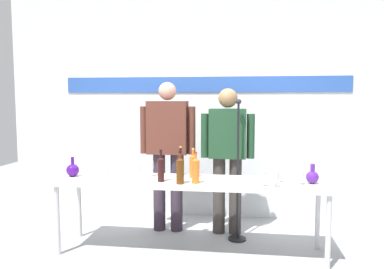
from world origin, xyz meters
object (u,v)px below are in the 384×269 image
object	(u,v)px
wine_glass_left_3	(105,170)
wine_glass_left_4	(151,165)
presenter_right	(227,151)
wine_bottle_2	(193,165)
wine_glass_left_2	(89,165)
decanter_blue_right	(312,177)
wine_glass_right_3	(262,176)
wine_bottle_1	(180,170)
wine_glass_left_0	(137,168)
display_table	(190,185)
decanter_blue_left	(73,170)
wine_glass_right_4	(275,176)
wine_bottle_4	(181,163)
wine_glass_right_2	(300,175)
wine_glass_left_1	(103,169)
wine_bottle_0	(196,170)
presenter_left	(168,145)
microphone_stand	(238,193)
wine_glass_right_0	(274,175)
wine_glass_right_1	(280,172)
wine_bottle_3	(161,168)

from	to	relation	value
wine_glass_left_3	wine_glass_left_4	distance (m)	0.48
wine_glass_left_3	presenter_right	bearing A→B (deg)	32.04
wine_bottle_2	wine_glass_left_2	size ratio (longest dim) A/B	1.97
decanter_blue_right	wine_glass_right_3	bearing A→B (deg)	-157.46
presenter_right	wine_glass_left_2	world-z (taller)	presenter_right
wine_bottle_1	wine_glass_left_0	size ratio (longest dim) A/B	2.24
presenter_right	wine_glass_left_0	size ratio (longest dim) A/B	11.75
wine_glass_left_3	display_table	bearing A→B (deg)	9.98
display_table	wine_glass_left_3	world-z (taller)	wine_glass_left_3
decanter_blue_left	wine_glass_right_4	bearing A→B (deg)	-5.96
wine_bottle_4	wine_glass_left_0	size ratio (longest dim) A/B	2.17
wine_glass_right_2	display_table	bearing A→B (deg)	176.01
presenter_right	wine_glass_left_1	distance (m)	1.39
wine_bottle_4	wine_glass_right_4	world-z (taller)	wine_bottle_4
wine_glass_left_1	wine_bottle_4	bearing A→B (deg)	19.47
wine_bottle_0	presenter_left	bearing A→B (deg)	120.00
wine_bottle_1	presenter_right	bearing A→B (deg)	61.97
decanter_blue_right	wine_glass_left_2	size ratio (longest dim) A/B	1.24
wine_glass_right_3	microphone_stand	world-z (taller)	microphone_stand
wine_bottle_4	wine_glass_left_2	bearing A→B (deg)	-173.91
wine_glass_right_0	wine_glass_right_1	world-z (taller)	wine_glass_right_0
wine_bottle_4	wine_glass_right_3	size ratio (longest dim) A/B	2.03
wine_glass_right_2	microphone_stand	distance (m)	0.81
wine_glass_left_2	microphone_stand	xyz separation A→B (m)	(1.57, 0.27, -0.33)
wine_bottle_4	wine_glass_right_4	size ratio (longest dim) A/B	2.04
presenter_right	wine_glass_right_4	bearing A→B (deg)	-59.89
wine_glass_right_2	wine_glass_right_3	distance (m)	0.38
display_table	wine_glass_left_3	xyz separation A→B (m)	(-0.83, -0.15, 0.16)
wine_glass_right_1	microphone_stand	xyz separation A→B (m)	(-0.41, 0.38, -0.32)
decanter_blue_left	wine_bottle_4	bearing A→B (deg)	11.66
wine_glass_right_3	presenter_right	bearing A→B (deg)	113.94
presenter_right	wine_glass_left_3	bearing A→B (deg)	-147.96
wine_bottle_1	wine_bottle_4	distance (m)	0.41
decanter_blue_left	wine_glass_left_1	world-z (taller)	decanter_blue_left
decanter_blue_right	wine_glass_right_2	distance (m)	0.14
wine_bottle_3	wine_glass_right_1	bearing A→B (deg)	6.29
wine_bottle_3	wine_bottle_4	world-z (taller)	wine_bottle_3
wine_bottle_0	wine_glass_left_4	size ratio (longest dim) A/B	1.90
wine_glass_left_2	wine_bottle_1	bearing A→B (deg)	-16.45
wine_bottle_2	wine_glass_left_1	xyz separation A→B (m)	(-0.90, -0.16, -0.03)
wine_glass_right_3	microphone_stand	xyz separation A→B (m)	(-0.23, 0.59, -0.32)
wine_glass_left_0	wine_bottle_2	bearing A→B (deg)	10.24
wine_glass_right_1	wine_bottle_0	bearing A→B (deg)	-169.40
presenter_right	wine_glass_right_0	distance (m)	0.85
wine_glass_left_4	wine_glass_right_1	size ratio (longest dim) A/B	1.14
wine_glass_left_1	wine_bottle_2	bearing A→B (deg)	10.31
wine_bottle_1	microphone_stand	world-z (taller)	microphone_stand
wine_glass_right_3	wine_glass_right_4	size ratio (longest dim) A/B	1.01
wine_bottle_2	wine_glass_left_2	distance (m)	1.12
decanter_blue_right	wine_glass_right_4	xyz separation A→B (m)	(-0.37, -0.21, 0.04)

